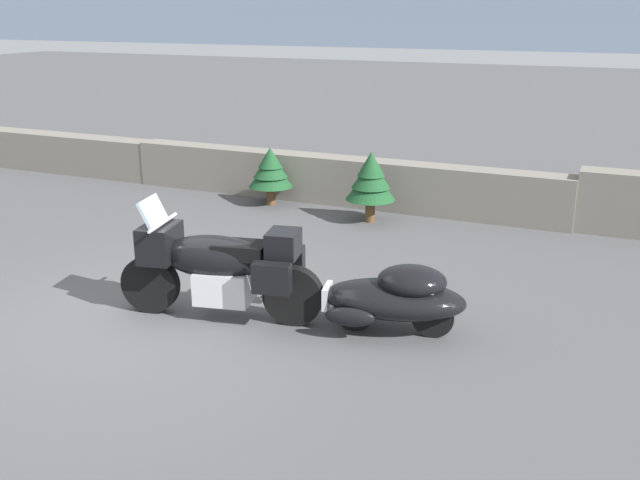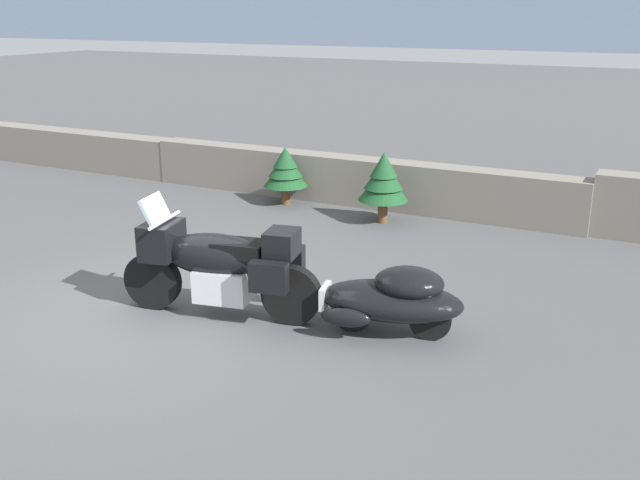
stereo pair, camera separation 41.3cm
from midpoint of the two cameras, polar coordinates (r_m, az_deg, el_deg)
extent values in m
plane|color=#4C4C4F|center=(8.25, -12.20, -5.89)|extent=(80.00, 80.00, 0.00)
cube|color=slate|center=(17.38, -21.60, 7.13)|extent=(8.00, 0.54, 0.79)
cube|color=slate|center=(12.60, 3.47, 4.75)|extent=(8.00, 0.49, 0.82)
cylinder|color=black|center=(8.32, -11.77, -3.19)|extent=(0.67, 0.27, 0.66)
cylinder|color=black|center=(7.75, -0.75, -4.41)|extent=(0.67, 0.27, 0.66)
cube|color=silver|center=(7.96, -6.14, -3.50)|extent=(0.68, 0.55, 0.36)
ellipsoid|color=black|center=(7.88, -6.89, -1.19)|extent=(1.27, 0.68, 0.48)
cube|color=black|center=(8.09, -11.04, 0.00)|extent=(0.46, 0.58, 0.40)
cube|color=#9EB7C6|center=(8.02, -11.50, 2.27)|extent=(0.28, 0.47, 0.34)
cube|color=black|center=(7.75, -4.86, -0.69)|extent=(0.62, 0.47, 0.16)
cube|color=black|center=(7.57, -1.50, -0.27)|extent=(0.40, 0.46, 0.28)
cube|color=black|center=(7.41, -2.51, -3.00)|extent=(0.42, 0.24, 0.32)
cube|color=black|center=(7.95, -1.21, -1.51)|extent=(0.42, 0.24, 0.32)
cylinder|color=silver|center=(8.00, -10.82, 1.54)|extent=(0.18, 0.69, 0.04)
cylinder|color=silver|center=(8.21, -11.57, -1.60)|extent=(0.26, 0.12, 0.54)
cylinder|color=black|center=(7.65, 4.13, -5.66)|extent=(0.45, 0.19, 0.44)
cylinder|color=black|center=(7.55, 10.32, -6.24)|extent=(0.45, 0.19, 0.44)
ellipsoid|color=black|center=(7.52, 7.25, -4.84)|extent=(1.61, 0.98, 0.40)
ellipsoid|color=black|center=(7.42, 8.69, -3.40)|extent=(0.82, 0.70, 0.32)
cube|color=silver|center=(7.65, 1.96, -4.48)|extent=(0.13, 0.33, 0.24)
ellipsoid|color=black|center=(7.33, 3.65, -6.20)|extent=(0.54, 0.24, 0.20)
ellipsoid|color=black|center=(7.91, 4.59, -4.36)|extent=(0.54, 0.24, 0.20)
cylinder|color=silver|center=(7.77, -0.86, -4.81)|extent=(0.70, 0.19, 0.05)
cylinder|color=brown|center=(11.52, 6.03, 2.17)|extent=(0.16, 0.16, 0.33)
cone|color=#194723|center=(11.41, 6.10, 4.44)|extent=(0.80, 0.80, 0.52)
cone|color=#194723|center=(11.37, 6.13, 5.22)|extent=(0.62, 0.62, 0.46)
cone|color=#194723|center=(11.34, 6.15, 5.99)|extent=(0.44, 0.44, 0.39)
cylinder|color=brown|center=(12.57, -1.79, 3.51)|extent=(0.15, 0.15, 0.29)
cone|color=#194723|center=(12.48, -1.81, 5.35)|extent=(0.77, 0.77, 0.46)
cone|color=#194723|center=(12.45, -1.81, 5.98)|extent=(0.60, 0.60, 0.40)
cone|color=#194723|center=(12.42, -1.82, 6.61)|extent=(0.42, 0.42, 0.35)
camera|label=1|loc=(0.21, -88.50, 0.49)|focal=40.25mm
camera|label=2|loc=(0.21, 91.50, -0.49)|focal=40.25mm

